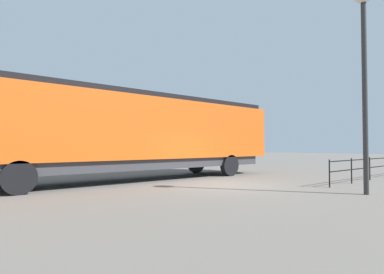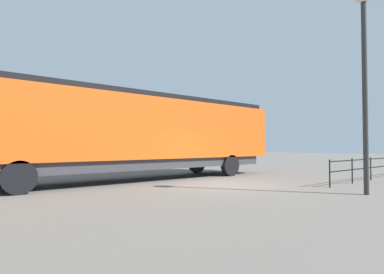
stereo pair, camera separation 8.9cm
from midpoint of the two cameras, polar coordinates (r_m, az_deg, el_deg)
The scene contains 3 objects.
ground_plane at distance 12.70m, azimuth 5.80°, elevation -8.70°, with size 120.00×120.00×0.00m, color #666059.
locomotive at distance 14.79m, azimuth -9.20°, elevation 0.91°, with size 2.97×15.46×3.92m.
lamp_post at distance 12.09m, azimuth 28.54°, elevation 15.56°, with size 0.60×0.60×6.84m.
Camera 1 is at (8.69, -9.14, 1.55)m, focal length 29.39 mm.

